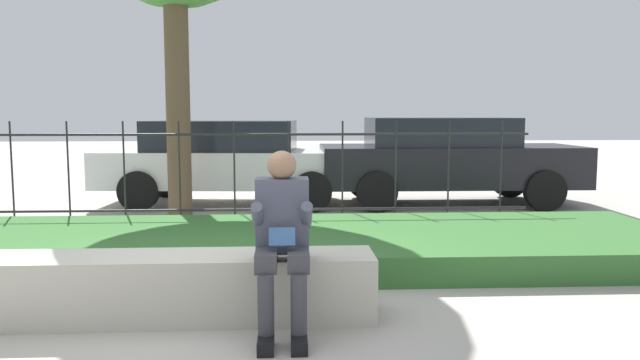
# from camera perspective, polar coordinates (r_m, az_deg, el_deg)

# --- Properties ---
(ground_plane) EXTENTS (60.00, 60.00, 0.00)m
(ground_plane) POSITION_cam_1_polar(r_m,az_deg,el_deg) (4.96, -11.08, -12.34)
(ground_plane) COLOR #A8A399
(stone_bench) EXTENTS (3.14, 0.54, 0.50)m
(stone_bench) POSITION_cam_1_polar(r_m,az_deg,el_deg) (4.94, -13.79, -9.80)
(stone_bench) COLOR #B7B2A3
(stone_bench) RESTS_ON ground_plane
(person_seated_reader) EXTENTS (0.42, 0.73, 1.30)m
(person_seated_reader) POSITION_cam_1_polar(r_m,az_deg,el_deg) (4.43, -3.48, -4.86)
(person_seated_reader) COLOR black
(person_seated_reader) RESTS_ON ground_plane
(grass_berm) EXTENTS (9.81, 2.46, 0.29)m
(grass_berm) POSITION_cam_1_polar(r_m,az_deg,el_deg) (6.78, -8.84, -6.01)
(grass_berm) COLOR #33662D
(grass_berm) RESTS_ON ground_plane
(iron_fence) EXTENTS (7.81, 0.03, 1.46)m
(iron_fence) POSITION_cam_1_polar(r_m,az_deg,el_deg) (8.23, -7.83, 0.56)
(iron_fence) COLOR #232326
(iron_fence) RESTS_ON ground_plane
(car_parked_right) EXTENTS (4.38, 1.86, 1.48)m
(car_parked_right) POSITION_cam_1_polar(r_m,az_deg,el_deg) (10.88, 11.50, 1.96)
(car_parked_right) COLOR black
(car_parked_right) RESTS_ON ground_plane
(car_parked_center) EXTENTS (4.58, 2.12, 1.43)m
(car_parked_center) POSITION_cam_1_polar(r_m,az_deg,el_deg) (10.79, -8.22, 1.84)
(car_parked_center) COLOR silver
(car_parked_center) RESTS_ON ground_plane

